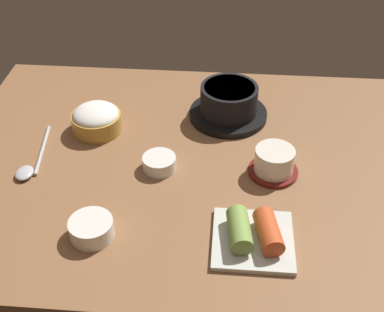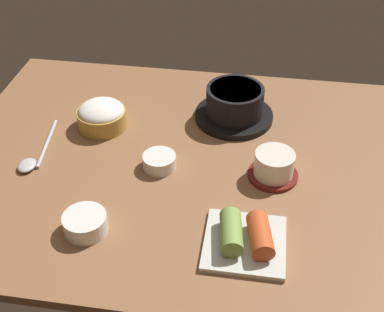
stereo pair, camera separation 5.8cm
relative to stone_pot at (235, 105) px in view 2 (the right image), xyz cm
name	(u,v)px [view 2 (the right image)]	position (x,y,z in cm)	size (l,w,h in cm)	color
dining_table	(184,164)	(-8.95, -17.27, -4.78)	(100.00, 76.00, 2.00)	brown
stone_pot	(235,105)	(0.00, 0.00, 0.00)	(18.21, 18.21, 8.08)	black
rice_bowl	(102,115)	(-29.46, -7.84, -0.75)	(11.16, 11.16, 6.17)	#B78C38
tea_cup_with_saucer	(274,166)	(9.69, -19.66, -0.95)	(10.17, 10.17, 5.81)	maroon
banchan_cup_center	(159,161)	(-13.63, -20.17, -2.20)	(6.91, 6.91, 2.92)	white
kimchi_plate	(245,238)	(5.41, -38.85, -1.92)	(14.20, 14.20, 4.88)	silver
side_bowl_near	(85,223)	(-23.13, -39.66, -1.91)	(7.92, 7.92, 3.50)	white
spoon	(34,158)	(-40.29, -21.94, -3.17)	(4.39, 18.88, 1.35)	#B7B7BC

